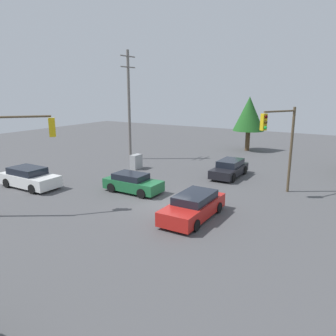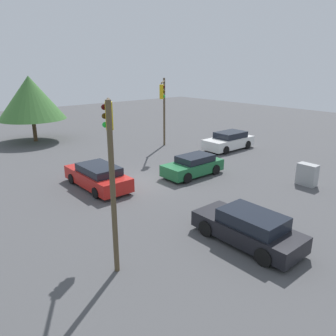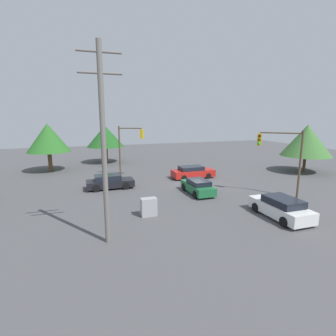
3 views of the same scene
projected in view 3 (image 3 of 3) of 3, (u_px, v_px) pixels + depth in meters
name	position (u px, v px, depth m)	size (l,w,h in m)	color
ground_plane	(193.00, 184.00, 27.38)	(80.00, 80.00, 0.00)	#4C4C4F
sedan_dark	(110.00, 182.00, 25.50)	(4.49, 1.93, 1.37)	black
sedan_green	(198.00, 187.00, 23.89)	(1.86, 4.12, 1.31)	#1E6638
sedan_red	(193.00, 172.00, 29.87)	(4.80, 2.03, 1.37)	red
sedan_white	(281.00, 208.00, 18.19)	(2.06, 4.62, 1.47)	silver
traffic_signal_main	(283.00, 151.00, 22.57)	(2.81, 2.64, 5.79)	brown
traffic_signal_cross	(129.00, 143.00, 29.84)	(2.63, 1.66, 5.86)	brown
utility_pole_tall	(103.00, 142.00, 13.66)	(2.20, 0.28, 10.67)	slate
electrical_cabinet	(149.00, 207.00, 18.51)	(1.12, 0.62, 1.29)	#9EA0A3
tree_far	(48.00, 138.00, 32.75)	(5.24, 5.24, 6.07)	brown
tree_right	(105.00, 136.00, 39.00)	(5.49, 5.49, 5.57)	brown
tree_behind	(307.00, 140.00, 32.45)	(5.99, 5.99, 5.93)	#4C3823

